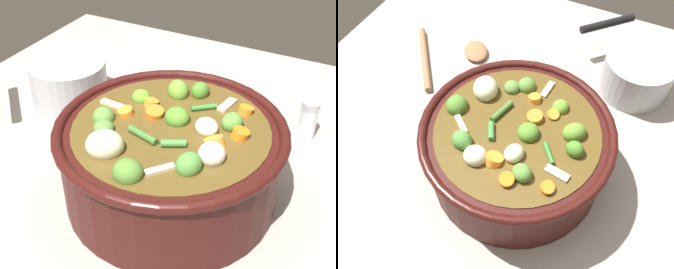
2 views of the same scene
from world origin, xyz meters
TOP-DOWN VIEW (x-y plane):
  - ground_plane at (0.00, 0.00)m, footprint 1.10×1.10m
  - cooking_pot at (0.00, -0.00)m, footprint 0.33×0.33m
  - salt_shaker at (-0.25, 0.15)m, footprint 0.03×0.03m
  - small_saucepan at (-0.15, -0.30)m, footprint 0.23×0.23m

SIDE VIEW (x-z plane):
  - ground_plane at x=0.00m, z-range 0.00..0.00m
  - salt_shaker at x=-0.25m, z-range 0.00..0.07m
  - small_saucepan at x=-0.15m, z-range 0.00..0.09m
  - cooking_pot at x=0.00m, z-range -0.01..0.15m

